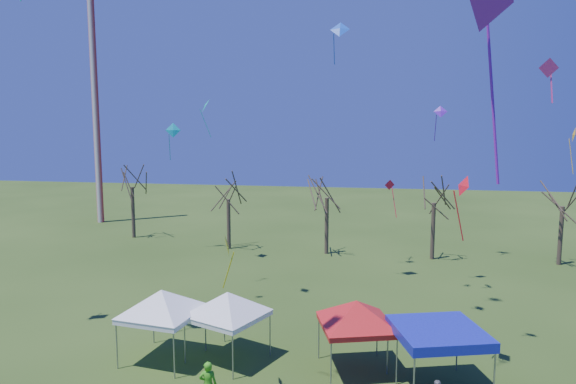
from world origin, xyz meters
name	(u,v)px	position (x,y,z in m)	size (l,w,h in m)	color
radio_mast	(95,106)	(-28.00, 34.00, 12.50)	(0.70, 0.70, 25.00)	silver
tree_0	(131,169)	(-20.85, 27.38, 6.49)	(3.83, 3.83, 8.44)	#3D2D21
tree_1	(228,181)	(-10.77, 24.65, 5.79)	(3.42, 3.42, 7.54)	#3D2D21
tree_2	(327,178)	(-2.37, 24.38, 6.29)	(3.71, 3.71, 8.18)	#3D2D21
tree_3	(435,183)	(6.03, 24.04, 6.08)	(3.59, 3.59, 7.91)	#3D2D21
tree_4	(564,185)	(15.36, 24.00, 6.06)	(3.58, 3.58, 7.89)	#3D2D21
tent_white_west	(161,295)	(-7.76, 3.88, 3.03)	(4.21, 4.21, 3.76)	gray
tent_white_mid	(228,297)	(-4.87, 4.42, 2.92)	(3.81, 3.81, 3.62)	gray
tent_red	(356,305)	(0.83, 4.26, 2.93)	(3.94, 3.94, 3.63)	gray
tent_blue	(439,333)	(4.09, 3.16, 2.39)	(4.11, 4.11, 2.60)	gray
kite_5	(490,1)	(3.68, -5.76, 12.95)	(1.43, 1.33, 4.34)	purple
kite_19	(440,112)	(5.46, 17.15, 11.32)	(0.86, 0.60, 2.27)	#631CC5
kite_12	(573,136)	(14.83, 21.41, 9.79)	(0.47, 1.05, 3.24)	yellow
kite_2	(173,131)	(-14.96, 23.23, 10.07)	(1.28, 0.78, 3.08)	#0CA3B7
kite_1	(228,246)	(-3.94, 1.44, 5.96)	(0.57, 0.91, 2.03)	yellow
kite_22	(390,186)	(2.59, 22.73, 5.89)	(1.02, 0.88, 2.91)	red
kite_17	(462,187)	(5.04, 4.94, 7.97)	(0.68, 0.99, 2.81)	red
kite_25	(549,69)	(7.50, 3.11, 12.49)	(0.72, 0.34, 1.60)	#D52F7D
kite_11	(340,29)	(-0.88, 16.00, 16.40)	(1.24, 0.83, 2.63)	blue
kite_13	(205,106)	(-11.07, 20.08, 11.93)	(1.05, 1.30, 2.89)	#0CB89F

